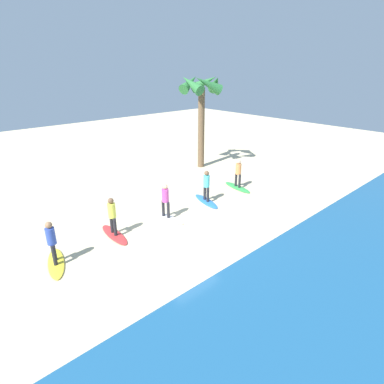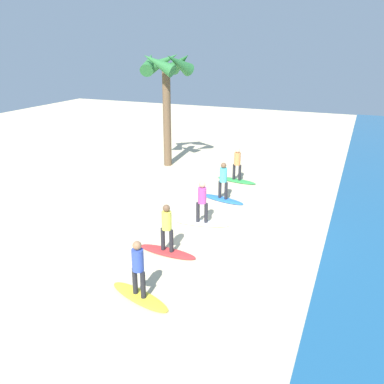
{
  "view_description": "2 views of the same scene",
  "coord_description": "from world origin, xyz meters",
  "px_view_note": "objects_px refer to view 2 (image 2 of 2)",
  "views": [
    {
      "loc": [
        7.65,
        9.01,
        6.72
      ],
      "look_at": [
        -1.52,
        -1.11,
        1.15
      ],
      "focal_mm": 29.13,
      "sensor_mm": 36.0,
      "label": 1
    },
    {
      "loc": [
        13.2,
        3.68,
        6.58
      ],
      "look_at": [
        -0.33,
        -2.0,
        1.24
      ],
      "focal_mm": 38.32,
      "sensor_mm": 36.0,
      "label": 2
    }
  ],
  "objects_px": {
    "surfer_blue": "(223,178)",
    "surfboard_yellow": "(140,297)",
    "surfboard_green": "(237,180)",
    "surfer_white": "(202,199)",
    "surfer_red": "(167,225)",
    "surfboard_red": "(167,252)",
    "surfer_yellow": "(138,265)",
    "palm_tree": "(166,73)",
    "surfboard_blue": "(223,199)",
    "surfer_green": "(237,162)",
    "surfboard_white": "(202,223)"
  },
  "relations": [
    {
      "from": "surfer_blue",
      "to": "surfboard_yellow",
      "type": "distance_m",
      "value": 8.03
    },
    {
      "from": "surfboard_green",
      "to": "surfer_white",
      "type": "bearing_deg",
      "value": -77.57
    },
    {
      "from": "surfboard_green",
      "to": "surfer_red",
      "type": "bearing_deg",
      "value": -80.01
    },
    {
      "from": "surfboard_red",
      "to": "surfer_yellow",
      "type": "xyz_separation_m",
      "value": [
        2.61,
        0.43,
        0.99
      ]
    },
    {
      "from": "surfer_red",
      "to": "palm_tree",
      "type": "xyz_separation_m",
      "value": [
        -9.47,
        -4.59,
        4.03
      ]
    },
    {
      "from": "surfboard_yellow",
      "to": "surfer_yellow",
      "type": "bearing_deg",
      "value": 0.0
    },
    {
      "from": "surfer_blue",
      "to": "surfboard_blue",
      "type": "bearing_deg",
      "value": 180.0
    },
    {
      "from": "surfer_yellow",
      "to": "palm_tree",
      "type": "height_order",
      "value": "palm_tree"
    },
    {
      "from": "surfboard_blue",
      "to": "surfer_blue",
      "type": "bearing_deg",
      "value": -76.02
    },
    {
      "from": "surfer_green",
      "to": "surfer_yellow",
      "type": "distance_m",
      "value": 10.77
    },
    {
      "from": "surfer_white",
      "to": "palm_tree",
      "type": "xyz_separation_m",
      "value": [
        -6.86,
        -4.8,
        4.03
      ]
    },
    {
      "from": "surfer_green",
      "to": "surfer_yellow",
      "type": "relative_size",
      "value": 1.0
    },
    {
      "from": "surfboard_blue",
      "to": "surfboard_red",
      "type": "height_order",
      "value": "same"
    },
    {
      "from": "surfboard_green",
      "to": "surfboard_red",
      "type": "distance_m",
      "value": 8.15
    },
    {
      "from": "surfer_white",
      "to": "surfboard_yellow",
      "type": "relative_size",
      "value": 0.78
    },
    {
      "from": "surfer_green",
      "to": "surfer_white",
      "type": "distance_m",
      "value": 5.55
    },
    {
      "from": "surfer_blue",
      "to": "palm_tree",
      "type": "distance_m",
      "value": 7.44
    },
    {
      "from": "surfboard_blue",
      "to": "surfer_blue",
      "type": "relative_size",
      "value": 1.28
    },
    {
      "from": "surfer_green",
      "to": "surfer_yellow",
      "type": "xyz_separation_m",
      "value": [
        10.76,
        0.51,
        0.0
      ]
    },
    {
      "from": "surfer_blue",
      "to": "surfer_white",
      "type": "bearing_deg",
      "value": 1.77
    },
    {
      "from": "surfboard_red",
      "to": "surfer_red",
      "type": "xyz_separation_m",
      "value": [
        0.0,
        0.0,
        0.99
      ]
    },
    {
      "from": "surfboard_white",
      "to": "surfer_white",
      "type": "bearing_deg",
      "value": -0.0
    },
    {
      "from": "surfboard_red",
      "to": "surfer_white",
      "type": "bearing_deg",
      "value": 89.32
    },
    {
      "from": "surfboard_green",
      "to": "surfboard_blue",
      "type": "height_order",
      "value": "same"
    },
    {
      "from": "surfer_green",
      "to": "surfer_white",
      "type": "height_order",
      "value": "same"
    },
    {
      "from": "surfer_blue",
      "to": "surfer_green",
      "type": "bearing_deg",
      "value": -175.7
    },
    {
      "from": "surfer_green",
      "to": "palm_tree",
      "type": "distance_m",
      "value": 6.19
    },
    {
      "from": "surfer_blue",
      "to": "surfboard_white",
      "type": "bearing_deg",
      "value": 1.77
    },
    {
      "from": "surfer_green",
      "to": "surfer_red",
      "type": "distance_m",
      "value": 8.15
    },
    {
      "from": "surfboard_green",
      "to": "surfboard_white",
      "type": "height_order",
      "value": "same"
    },
    {
      "from": "surfboard_green",
      "to": "surfer_red",
      "type": "distance_m",
      "value": 8.21
    },
    {
      "from": "surfboard_green",
      "to": "surfer_green",
      "type": "xyz_separation_m",
      "value": [
        0.0,
        0.0,
        0.99
      ]
    },
    {
      "from": "palm_tree",
      "to": "surfboard_yellow",
      "type": "bearing_deg",
      "value": 22.57
    },
    {
      "from": "surfboard_white",
      "to": "surfboard_yellow",
      "type": "relative_size",
      "value": 1.0
    },
    {
      "from": "surfer_yellow",
      "to": "surfboard_yellow",
      "type": "bearing_deg",
      "value": 0.0
    },
    {
      "from": "surfer_red",
      "to": "surfer_green",
      "type": "bearing_deg",
      "value": -179.4
    },
    {
      "from": "surfer_red",
      "to": "surfboard_yellow",
      "type": "bearing_deg",
      "value": 9.33
    },
    {
      "from": "surfboard_yellow",
      "to": "surfboard_red",
      "type": "bearing_deg",
      "value": 117.28
    },
    {
      "from": "surfboard_white",
      "to": "surfboard_red",
      "type": "distance_m",
      "value": 2.62
    },
    {
      "from": "surfer_green",
      "to": "surfboard_blue",
      "type": "distance_m",
      "value": 2.97
    },
    {
      "from": "surfer_blue",
      "to": "palm_tree",
      "type": "relative_size",
      "value": 0.26
    },
    {
      "from": "surfer_green",
      "to": "surfboard_yellow",
      "type": "relative_size",
      "value": 0.78
    },
    {
      "from": "surfboard_blue",
      "to": "surfer_green",
      "type": "bearing_deg",
      "value": 108.28
    },
    {
      "from": "surfer_blue",
      "to": "surfboard_yellow",
      "type": "bearing_deg",
      "value": 2.19
    },
    {
      "from": "surfer_blue",
      "to": "surfer_yellow",
      "type": "xyz_separation_m",
      "value": [
        7.96,
        0.3,
        0.0
      ]
    },
    {
      "from": "surfboard_red",
      "to": "surfer_red",
      "type": "distance_m",
      "value": 0.99
    },
    {
      "from": "surfer_red",
      "to": "surfer_yellow",
      "type": "distance_m",
      "value": 2.64
    },
    {
      "from": "surfer_blue",
      "to": "surfer_red",
      "type": "xyz_separation_m",
      "value": [
        5.36,
        -0.12,
        0.0
      ]
    },
    {
      "from": "surfer_blue",
      "to": "surfer_yellow",
      "type": "height_order",
      "value": "same"
    },
    {
      "from": "surfer_white",
      "to": "surfboard_red",
      "type": "bearing_deg",
      "value": -4.58
    }
  ]
}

